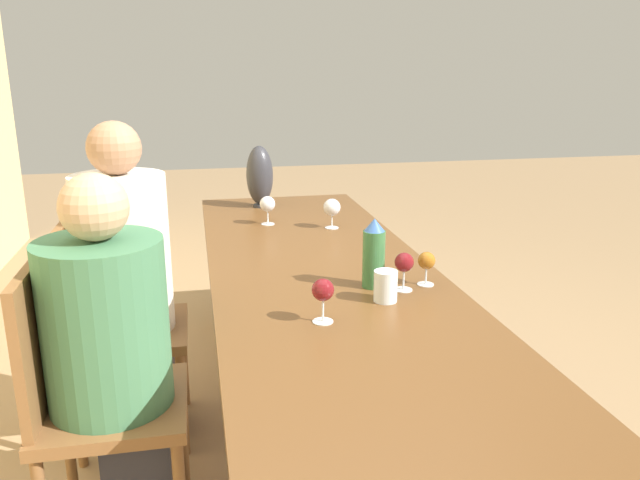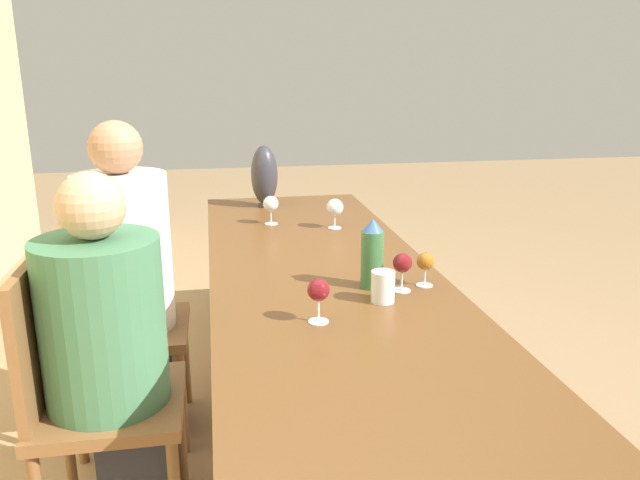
{
  "view_description": "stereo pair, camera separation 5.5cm",
  "coord_description": "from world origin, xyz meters",
  "px_view_note": "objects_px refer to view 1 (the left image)",
  "views": [
    {
      "loc": [
        -2.15,
        0.45,
        1.47
      ],
      "look_at": [
        0.1,
        0.0,
        0.82
      ],
      "focal_mm": 35.0,
      "sensor_mm": 36.0,
      "label": 1
    },
    {
      "loc": [
        -2.16,
        0.4,
        1.47
      ],
      "look_at": [
        0.1,
        0.0,
        0.82
      ],
      "focal_mm": 35.0,
      "sensor_mm": 36.0,
      "label": 2
    }
  ],
  "objects_px": {
    "vase": "(260,176)",
    "chair_far": "(111,322)",
    "water_bottle": "(374,254)",
    "wine_glass_4": "(267,205)",
    "wine_glass_2": "(427,262)",
    "water_tumbler": "(386,286)",
    "wine_glass_1": "(404,264)",
    "wine_glass_3": "(323,291)",
    "wine_glass_0": "(332,208)",
    "person_far": "(129,276)",
    "person_near": "(114,354)",
    "chair_near": "(89,395)"
  },
  "relations": [
    {
      "from": "wine_glass_1",
      "to": "chair_far",
      "type": "distance_m",
      "value": 1.17
    },
    {
      "from": "water_tumbler",
      "to": "chair_far",
      "type": "height_order",
      "value": "chair_far"
    },
    {
      "from": "wine_glass_2",
      "to": "chair_far",
      "type": "xyz_separation_m",
      "value": [
        0.42,
        1.13,
        -0.31
      ]
    },
    {
      "from": "wine_glass_0",
      "to": "person_far",
      "type": "distance_m",
      "value": 0.99
    },
    {
      "from": "vase",
      "to": "wine_glass_3",
      "type": "height_order",
      "value": "vase"
    },
    {
      "from": "vase",
      "to": "person_far",
      "type": "height_order",
      "value": "person_far"
    },
    {
      "from": "person_far",
      "to": "wine_glass_4",
      "type": "bearing_deg",
      "value": -48.15
    },
    {
      "from": "water_tumbler",
      "to": "wine_glass_2",
      "type": "xyz_separation_m",
      "value": [
        0.12,
        -0.19,
        0.03
      ]
    },
    {
      "from": "water_bottle",
      "to": "wine_glass_1",
      "type": "xyz_separation_m",
      "value": [
        -0.05,
        -0.09,
        -0.02
      ]
    },
    {
      "from": "water_bottle",
      "to": "water_tumbler",
      "type": "bearing_deg",
      "value": -179.66
    },
    {
      "from": "vase",
      "to": "wine_glass_2",
      "type": "distance_m",
      "value": 1.42
    },
    {
      "from": "wine_glass_3",
      "to": "chair_near",
      "type": "bearing_deg",
      "value": 81.87
    },
    {
      "from": "vase",
      "to": "water_bottle",
      "type": "bearing_deg",
      "value": -169.46
    },
    {
      "from": "wine_glass_1",
      "to": "wine_glass_3",
      "type": "relative_size",
      "value": 0.98
    },
    {
      "from": "water_tumbler",
      "to": "wine_glass_3",
      "type": "height_order",
      "value": "wine_glass_3"
    },
    {
      "from": "wine_glass_4",
      "to": "water_tumbler",
      "type": "bearing_deg",
      "value": -166.77
    },
    {
      "from": "vase",
      "to": "chair_far",
      "type": "bearing_deg",
      "value": 143.28
    },
    {
      "from": "water_tumbler",
      "to": "person_near",
      "type": "bearing_deg",
      "value": 91.84
    },
    {
      "from": "chair_far",
      "to": "person_far",
      "type": "distance_m",
      "value": 0.2
    },
    {
      "from": "water_tumbler",
      "to": "chair_near",
      "type": "height_order",
      "value": "chair_near"
    },
    {
      "from": "vase",
      "to": "wine_glass_4",
      "type": "height_order",
      "value": "vase"
    },
    {
      "from": "person_near",
      "to": "water_tumbler",
      "type": "bearing_deg",
      "value": -88.16
    },
    {
      "from": "water_tumbler",
      "to": "wine_glass_3",
      "type": "relative_size",
      "value": 0.76
    },
    {
      "from": "wine_glass_1",
      "to": "chair_far",
      "type": "xyz_separation_m",
      "value": [
        0.46,
        1.03,
        -0.32
      ]
    },
    {
      "from": "vase",
      "to": "wine_glass_0",
      "type": "relative_size",
      "value": 2.35
    },
    {
      "from": "vase",
      "to": "wine_glass_4",
      "type": "distance_m",
      "value": 0.39
    },
    {
      "from": "wine_glass_3",
      "to": "person_near",
      "type": "height_order",
      "value": "person_near"
    },
    {
      "from": "water_tumbler",
      "to": "chair_near",
      "type": "bearing_deg",
      "value": 91.68
    },
    {
      "from": "person_near",
      "to": "person_far",
      "type": "xyz_separation_m",
      "value": [
        0.57,
        0.0,
        0.05
      ]
    },
    {
      "from": "water_bottle",
      "to": "chair_far",
      "type": "bearing_deg",
      "value": 66.66
    },
    {
      "from": "water_tumbler",
      "to": "wine_glass_4",
      "type": "relative_size",
      "value": 0.75
    },
    {
      "from": "wine_glass_1",
      "to": "wine_glass_3",
      "type": "height_order",
      "value": "wine_glass_3"
    },
    {
      "from": "person_far",
      "to": "chair_far",
      "type": "bearing_deg",
      "value": 90.0
    },
    {
      "from": "water_tumbler",
      "to": "wine_glass_1",
      "type": "bearing_deg",
      "value": -46.76
    },
    {
      "from": "chair_far",
      "to": "person_far",
      "type": "xyz_separation_m",
      "value": [
        -0.0,
        -0.08,
        0.18
      ]
    },
    {
      "from": "chair_near",
      "to": "person_far",
      "type": "distance_m",
      "value": 0.61
    },
    {
      "from": "chair_near",
      "to": "person_far",
      "type": "bearing_deg",
      "value": -8.21
    },
    {
      "from": "wine_glass_1",
      "to": "wine_glass_0",
      "type": "bearing_deg",
      "value": 3.84
    },
    {
      "from": "water_tumbler",
      "to": "chair_far",
      "type": "relative_size",
      "value": 0.11
    },
    {
      "from": "wine_glass_0",
      "to": "wine_glass_1",
      "type": "bearing_deg",
      "value": -176.16
    },
    {
      "from": "wine_glass_1",
      "to": "person_far",
      "type": "relative_size",
      "value": 0.1
    },
    {
      "from": "water_bottle",
      "to": "person_near",
      "type": "relative_size",
      "value": 0.21
    },
    {
      "from": "wine_glass_0",
      "to": "wine_glass_2",
      "type": "height_order",
      "value": "wine_glass_0"
    },
    {
      "from": "wine_glass_0",
      "to": "water_bottle",
      "type": "bearing_deg",
      "value": 177.65
    },
    {
      "from": "water_tumbler",
      "to": "vase",
      "type": "relative_size",
      "value": 0.31
    },
    {
      "from": "water_bottle",
      "to": "wine_glass_0",
      "type": "distance_m",
      "value": 0.82
    },
    {
      "from": "wine_glass_1",
      "to": "wine_glass_2",
      "type": "xyz_separation_m",
      "value": [
        0.04,
        -0.09,
        -0.01
      ]
    },
    {
      "from": "wine_glass_4",
      "to": "chair_near",
      "type": "xyz_separation_m",
      "value": [
        -1.11,
        0.69,
        -0.32
      ]
    },
    {
      "from": "water_tumbler",
      "to": "person_far",
      "type": "bearing_deg",
      "value": 57.57
    },
    {
      "from": "water_bottle",
      "to": "wine_glass_4",
      "type": "xyz_separation_m",
      "value": [
        0.95,
        0.25,
        -0.02
      ]
    }
  ]
}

